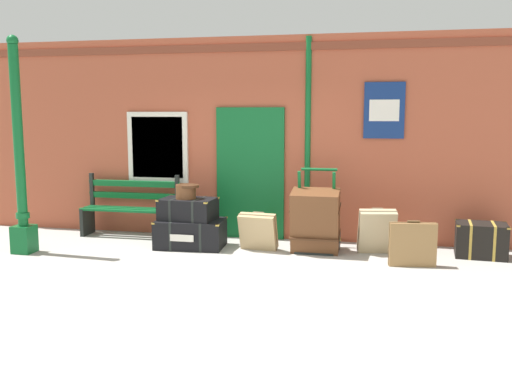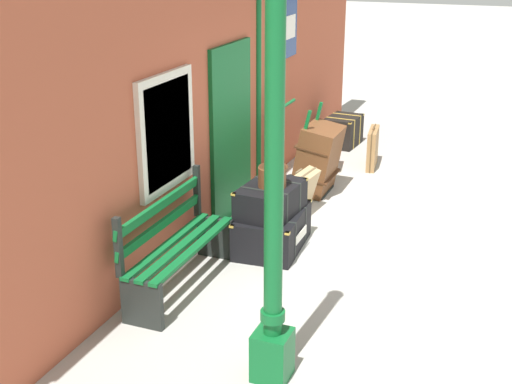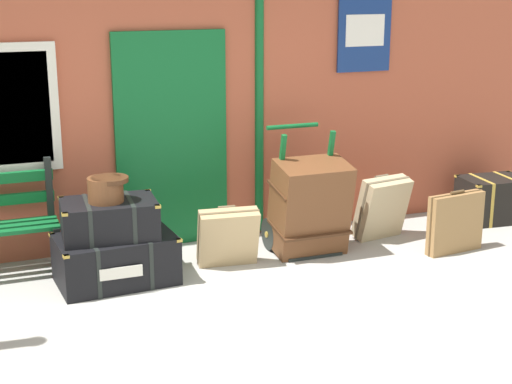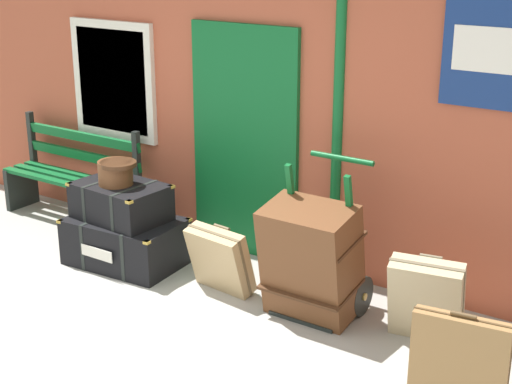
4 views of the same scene
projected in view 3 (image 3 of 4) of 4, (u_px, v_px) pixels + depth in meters
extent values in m
plane|color=#A3A099|center=(273.00, 345.00, 5.68)|extent=(60.00, 60.00, 0.00)
cube|color=#AD5138|center=(174.00, 81.00, 7.59)|extent=(10.40, 0.30, 3.20)
cube|color=#0F5B28|center=(172.00, 141.00, 7.55)|extent=(1.10, 0.05, 2.10)
cube|color=#093718|center=(172.00, 141.00, 7.54)|extent=(0.06, 0.02, 2.10)
cylinder|color=#0F5B28|center=(259.00, 79.00, 7.74)|extent=(0.09, 0.09, 3.14)
cube|color=navy|center=(365.00, 30.00, 7.99)|extent=(0.60, 0.02, 0.84)
cube|color=white|center=(365.00, 30.00, 7.98)|extent=(0.44, 0.01, 0.32)
cube|color=black|center=(56.00, 246.00, 7.07)|extent=(0.06, 0.40, 0.45)
cube|color=black|center=(49.00, 187.00, 7.12)|extent=(0.06, 0.06, 0.56)
cube|color=black|center=(116.00, 259.00, 6.80)|extent=(1.04, 0.71, 0.42)
cube|color=black|center=(90.00, 263.00, 6.71)|extent=(0.08, 0.65, 0.43)
cube|color=black|center=(141.00, 255.00, 6.89)|extent=(0.08, 0.65, 0.43)
cube|color=#B79338|center=(66.00, 257.00, 6.29)|extent=(0.05, 0.05, 0.02)
cube|color=#B79338|center=(179.00, 240.00, 6.68)|extent=(0.05, 0.05, 0.02)
cube|color=#B79338|center=(52.00, 235.00, 6.81)|extent=(0.05, 0.05, 0.02)
cube|color=#B79338|center=(157.00, 221.00, 7.20)|extent=(0.05, 0.05, 0.02)
cube|color=silver|center=(121.00, 273.00, 6.48)|extent=(0.36, 0.01, 0.10)
cube|color=black|center=(109.00, 219.00, 6.69)|extent=(0.83, 0.59, 0.32)
cube|color=black|center=(88.00, 221.00, 6.64)|extent=(0.07, 0.55, 0.33)
cube|color=black|center=(130.00, 217.00, 6.75)|extent=(0.07, 0.55, 0.33)
cube|color=#B79338|center=(65.00, 214.00, 6.32)|extent=(0.05, 0.05, 0.02)
cube|color=#B79338|center=(158.00, 206.00, 6.53)|extent=(0.05, 0.05, 0.02)
cube|color=#B79338|center=(61.00, 198.00, 6.78)|extent=(0.05, 0.05, 0.02)
cube|color=#B79338|center=(148.00, 191.00, 6.99)|extent=(0.05, 0.05, 0.02)
cylinder|color=brown|center=(106.00, 190.00, 6.59)|extent=(0.30, 0.30, 0.21)
cylinder|color=#432715|center=(110.00, 179.00, 6.58)|extent=(0.32, 0.32, 0.04)
cube|color=black|center=(310.00, 253.00, 7.52)|extent=(0.56, 0.28, 0.03)
cube|color=#0F5B28|center=(278.00, 193.00, 7.46)|extent=(0.04, 0.30, 1.18)
cube|color=#0F5B28|center=(326.00, 188.00, 7.64)|extent=(0.04, 0.30, 1.18)
cylinder|color=#0F5B28|center=(292.00, 126.00, 7.63)|extent=(0.54, 0.04, 0.04)
cylinder|color=black|center=(269.00, 234.00, 7.61)|extent=(0.04, 0.32, 0.32)
cylinder|color=#B79338|center=(269.00, 234.00, 7.61)|extent=(0.07, 0.06, 0.06)
cylinder|color=black|center=(328.00, 227.00, 7.83)|extent=(0.04, 0.32, 0.32)
cylinder|color=#B79338|center=(328.00, 227.00, 7.83)|extent=(0.07, 0.06, 0.06)
cube|color=brown|center=(310.00, 207.00, 7.42)|extent=(0.68, 0.58, 0.94)
cube|color=#432715|center=(310.00, 226.00, 7.47)|extent=(0.70, 0.46, 0.10)
cube|color=#432715|center=(310.00, 187.00, 7.37)|extent=(0.70, 0.46, 0.10)
cube|color=olive|center=(455.00, 223.00, 7.52)|extent=(0.62, 0.20, 0.58)
cylinder|color=brown|center=(457.00, 192.00, 7.44)|extent=(0.16, 0.05, 0.03)
cube|color=brown|center=(455.00, 223.00, 7.52)|extent=(0.62, 0.10, 0.59)
cube|color=tan|center=(228.00, 237.00, 7.15)|extent=(0.57, 0.37, 0.56)
cylinder|color=brown|center=(227.00, 207.00, 7.10)|extent=(0.16, 0.05, 0.03)
cube|color=brown|center=(228.00, 237.00, 7.15)|extent=(0.57, 0.23, 0.53)
cube|color=tan|center=(382.00, 208.00, 7.89)|extent=(0.57, 0.43, 0.65)
cylinder|color=#71644C|center=(382.00, 176.00, 7.83)|extent=(0.16, 0.06, 0.03)
cube|color=brown|center=(382.00, 208.00, 7.89)|extent=(0.56, 0.28, 0.62)
cube|color=black|center=(492.00, 199.00, 8.51)|extent=(0.72, 0.53, 0.48)
cube|color=#B79338|center=(480.00, 200.00, 8.46)|extent=(0.08, 0.49, 0.49)
cube|color=#B79338|center=(505.00, 198.00, 8.55)|extent=(0.08, 0.49, 0.49)
cube|color=#B79338|center=(479.00, 186.00, 8.16)|extent=(0.05, 0.05, 0.02)
cube|color=#B79338|center=(457.00, 176.00, 8.56)|extent=(0.05, 0.05, 0.02)
cube|color=#B79338|center=(508.00, 172.00, 8.73)|extent=(0.05, 0.05, 0.02)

